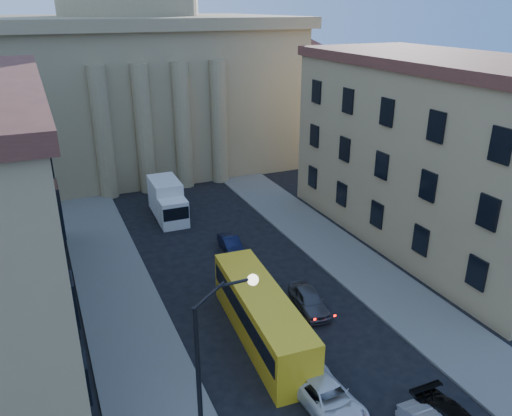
% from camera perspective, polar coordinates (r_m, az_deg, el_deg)
% --- Properties ---
extents(sidewalk_left, '(5.00, 60.00, 0.15)m').
position_cam_1_polar(sidewalk_left, '(30.94, -13.86, -14.30)').
color(sidewalk_left, '#63615A').
rests_on(sidewalk_left, ground).
extents(sidewalk_right, '(5.00, 60.00, 0.15)m').
position_cam_1_polar(sidewalk_right, '(36.80, 13.27, -7.88)').
color(sidewalk_right, '#63615A').
rests_on(sidewalk_right, ground).
extents(church, '(68.02, 28.76, 36.60)m').
position_cam_1_polar(church, '(63.78, -13.74, 15.94)').
color(church, '#918059').
rests_on(church, ground).
extents(building_right, '(11.60, 26.60, 14.70)m').
position_cam_1_polar(building_right, '(42.11, 20.29, 6.05)').
color(building_right, tan).
rests_on(building_right, ground).
extents(street_lamp, '(2.62, 0.44, 8.83)m').
position_cam_1_polar(street_lamp, '(20.25, -5.15, -17.33)').
color(street_lamp, black).
rests_on(street_lamp, ground).
extents(car_left_mid, '(2.56, 5.03, 1.36)m').
position_cam_1_polar(car_left_mid, '(25.81, 8.18, -20.67)').
color(car_left_mid, silver).
rests_on(car_left_mid, ground).
extents(car_right_far, '(2.17, 4.31, 1.41)m').
position_cam_1_polar(car_right_far, '(32.50, 6.07, -10.40)').
color(car_right_far, '#46464B').
rests_on(car_right_far, ground).
extents(car_right_distant, '(1.53, 3.79, 1.22)m').
position_cam_1_polar(car_right_distant, '(39.51, -2.88, -4.19)').
color(car_right_distant, black).
rests_on(car_right_distant, ground).
extents(city_bus, '(3.22, 10.99, 3.06)m').
position_cam_1_polar(city_bus, '(29.32, 0.63, -12.06)').
color(city_bus, yellow).
rests_on(city_bus, ground).
extents(box_truck, '(2.55, 6.19, 3.37)m').
position_cam_1_polar(box_truck, '(46.09, -10.06, 0.78)').
color(box_truck, silver).
rests_on(box_truck, ground).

